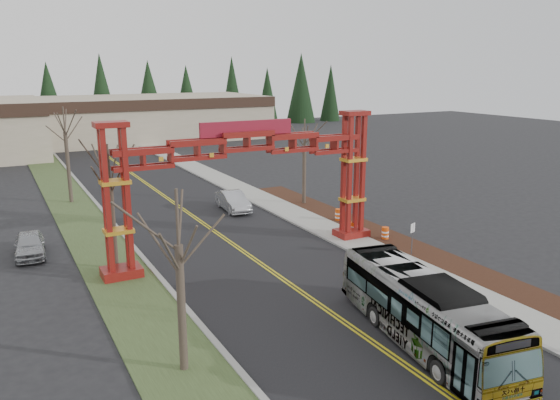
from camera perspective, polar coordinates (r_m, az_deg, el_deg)
road at (r=41.33m, az=-7.41°, el=-2.89°), size 12.00×110.00×0.02m
lane_line_left at (r=41.29m, az=-7.56°, el=-2.89°), size 0.12×100.00×0.01m
lane_line_right at (r=41.37m, az=-7.25°, el=-2.85°), size 0.12×100.00×0.01m
curb_right at (r=43.76m, az=0.13°, el=-1.75°), size 0.30×110.00×0.15m
sidewalk_right at (r=44.44m, az=1.78°, el=-1.51°), size 2.60×110.00×0.14m
landscape_strip at (r=34.70m, az=18.17°, el=-6.67°), size 2.60×50.00×0.12m
grass_median at (r=39.38m, az=-18.37°, el=-4.29°), size 4.00×110.00×0.08m
curb_left at (r=39.68m, az=-15.75°, el=-3.91°), size 0.30×110.00×0.15m
gateway_arch at (r=33.66m, az=-3.45°, el=3.85°), size 18.20×1.60×8.90m
retail_building_east at (r=95.49m, az=-13.72°, el=8.38°), size 38.00×20.30×7.00m
conifer_treeline at (r=105.23m, az=-20.73°, el=9.98°), size 116.10×5.60×13.00m
transit_bus at (r=24.74m, az=14.81°, el=-11.12°), size 4.33×11.27×3.06m
silver_sedan at (r=45.90m, az=-4.93°, el=-0.12°), size 2.08×5.02×1.61m
parked_car_near_a at (r=38.26m, az=-24.70°, el=-4.25°), size 2.10×4.59×1.53m
bare_tree_median_near at (r=20.91m, az=-10.55°, el=-4.75°), size 3.30×3.30×7.40m
bare_tree_median_mid at (r=32.77m, az=-17.36°, el=1.99°), size 3.11×3.11×7.52m
bare_tree_median_far at (r=50.95m, az=-21.54°, el=6.58°), size 3.30×3.30×8.47m
bare_tree_right_far at (r=47.09m, az=2.57°, el=5.86°), size 3.23×3.23×7.48m
street_sign at (r=35.54m, az=13.68°, el=-3.33°), size 0.47×0.21×2.16m
barrel_south at (r=38.67m, az=10.93°, el=-3.48°), size 0.51×0.51×0.94m
barrel_mid at (r=39.56m, az=7.68°, el=-2.97°), size 0.50×0.50×0.92m
barrel_north at (r=42.77m, az=6.13°, el=-1.60°), size 0.54×0.54×1.01m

